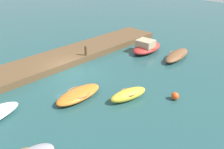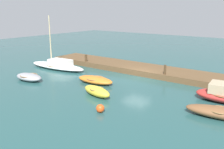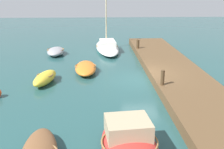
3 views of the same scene
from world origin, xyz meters
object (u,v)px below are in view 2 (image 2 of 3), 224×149
object	(u,v)px
rowboat_orange	(95,80)
rowboat_grey	(29,77)
motorboat_red	(224,94)
marker_buoy	(100,108)
sailboat_white	(58,65)
mooring_post_mid_west	(86,58)
mooring_post_west	(165,70)
rowboat_brown	(220,113)
dinghy_yellow	(97,91)

from	to	relation	value
rowboat_orange	rowboat_grey	bearing A→B (deg)	26.72
motorboat_red	marker_buoy	distance (m)	9.16
sailboat_white	mooring_post_mid_west	size ratio (longest dim) A/B	9.44
rowboat_orange	mooring_post_mid_west	size ratio (longest dim) A/B	4.57
mooring_post_west	motorboat_red	bearing A→B (deg)	156.12
rowboat_grey	rowboat_brown	world-z (taller)	rowboat_brown
motorboat_red	rowboat_brown	bearing A→B (deg)	94.81
rowboat_brown	rowboat_grey	bearing A→B (deg)	-0.64
sailboat_white	mooring_post_mid_west	world-z (taller)	sailboat_white
sailboat_white	marker_buoy	bearing A→B (deg)	146.83
rowboat_orange	sailboat_white	world-z (taller)	sailboat_white
marker_buoy	mooring_post_west	bearing A→B (deg)	-89.62
dinghy_yellow	rowboat_orange	bearing A→B (deg)	-34.54
marker_buoy	sailboat_white	bearing A→B (deg)	-29.67
rowboat_grey	sailboat_white	size ratio (longest dim) A/B	0.40
sailboat_white	mooring_post_west	world-z (taller)	sailboat_white
motorboat_red	marker_buoy	xyz separation A→B (m)	(5.89, 7.01, -0.26)
dinghy_yellow	mooring_post_mid_west	bearing A→B (deg)	-30.24
rowboat_grey	rowboat_orange	bearing A→B (deg)	-152.88
rowboat_orange	motorboat_red	bearing A→B (deg)	-170.89
marker_buoy	rowboat_grey	bearing A→B (deg)	-10.07
rowboat_brown	mooring_post_west	world-z (taller)	mooring_post_west
rowboat_grey	dinghy_yellow	xyz separation A→B (m)	(-7.98, -0.52, 0.04)
dinghy_yellow	motorboat_red	bearing A→B (deg)	-137.61
rowboat_brown	mooring_post_mid_west	world-z (taller)	mooring_post_mid_west
rowboat_orange	rowboat_brown	size ratio (longest dim) A/B	0.87
motorboat_red	sailboat_white	size ratio (longest dim) A/B	0.55
mooring_post_mid_west	rowboat_orange	bearing A→B (deg)	139.23
motorboat_red	dinghy_yellow	xyz separation A→B (m)	(8.17, 4.67, -0.15)
rowboat_orange	rowboat_brown	world-z (taller)	rowboat_brown
mooring_post_west	rowboat_orange	bearing A→B (deg)	45.83
rowboat_grey	marker_buoy	xyz separation A→B (m)	(-10.27, 1.82, -0.07)
dinghy_yellow	mooring_post_mid_west	xyz separation A→B (m)	(7.88, -7.31, 0.60)
rowboat_orange	motorboat_red	size ratio (longest dim) A/B	0.89
rowboat_orange	rowboat_brown	distance (m)	11.20
rowboat_grey	rowboat_brown	bearing A→B (deg)	-175.09
rowboat_grey	dinghy_yellow	size ratio (longest dim) A/B	1.02
rowboat_orange	mooring_post_west	bearing A→B (deg)	-136.34
motorboat_red	mooring_post_west	size ratio (longest dim) A/B	4.63
rowboat_brown	rowboat_orange	bearing A→B (deg)	-13.09
rowboat_grey	motorboat_red	distance (m)	16.97
rowboat_orange	rowboat_brown	xyz separation A→B (m)	(-11.14, 1.13, 0.03)
rowboat_orange	marker_buoy	world-z (taller)	rowboat_orange
motorboat_red	mooring_post_mid_west	bearing A→B (deg)	-14.91
motorboat_red	dinghy_yellow	distance (m)	9.41
rowboat_grey	dinghy_yellow	distance (m)	8.00
rowboat_brown	dinghy_yellow	world-z (taller)	dinghy_yellow
dinghy_yellow	mooring_post_west	world-z (taller)	mooring_post_west
motorboat_red	dinghy_yellow	bearing A→B (deg)	24.19
rowboat_brown	mooring_post_mid_west	size ratio (longest dim) A/B	5.27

